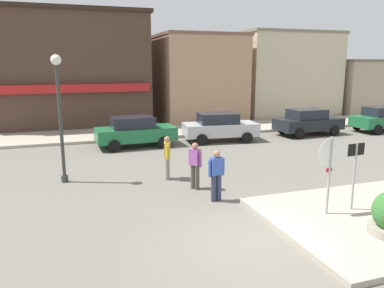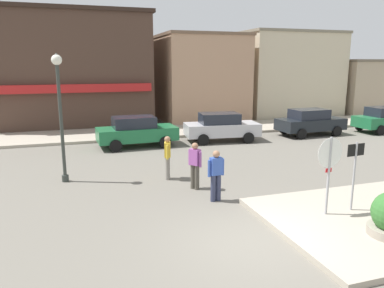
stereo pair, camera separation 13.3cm
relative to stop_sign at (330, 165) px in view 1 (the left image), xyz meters
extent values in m
plane|color=#6B665B|center=(-2.48, -0.67, -1.52)|extent=(160.00, 160.00, 0.00)
cube|color=#A89E8C|center=(1.45, -0.58, -1.44)|extent=(6.40, 4.80, 0.15)
cube|color=#A89E8C|center=(-2.48, 14.24, -1.44)|extent=(80.00, 4.00, 0.15)
cylinder|color=#9E9EA3|center=(0.00, -0.01, -0.37)|extent=(0.07, 0.07, 2.30)
cylinder|color=red|center=(0.00, 0.01, 0.35)|extent=(0.76, 0.08, 0.76)
cylinder|color=white|center=(0.00, 0.00, 0.35)|extent=(0.82, 0.08, 0.82)
cube|color=red|center=(0.00, 0.01, -0.13)|extent=(0.20, 0.03, 0.11)
cylinder|color=#9E9EA3|center=(0.87, 0.03, -0.47)|extent=(0.06, 0.06, 2.10)
cube|color=black|center=(0.87, 0.04, 0.36)|extent=(0.60, 0.07, 0.34)
cube|color=white|center=(0.87, 0.05, 0.36)|extent=(0.54, 0.06, 0.29)
cube|color=black|center=(0.87, 0.05, 0.36)|extent=(0.34, 0.04, 0.08)
cylinder|color=#333833|center=(-6.82, 5.73, 0.58)|extent=(0.12, 0.12, 4.20)
cylinder|color=#333833|center=(-6.82, 5.73, -1.40)|extent=(0.24, 0.24, 0.24)
sphere|color=white|center=(-6.82, 5.73, 2.79)|extent=(0.36, 0.36, 0.36)
cone|color=#333833|center=(-6.82, 5.73, 2.94)|extent=(0.32, 0.32, 0.18)
cube|color=#1E6B3D|center=(-3.34, 10.74, -0.85)|extent=(4.07, 1.87, 0.66)
cube|color=#1E232D|center=(-3.49, 10.73, -0.24)|extent=(2.14, 1.48, 0.56)
cylinder|color=black|center=(-2.13, 11.64, -1.22)|extent=(0.61, 0.21, 0.60)
cylinder|color=black|center=(-2.06, 9.95, -1.22)|extent=(0.61, 0.21, 0.60)
cylinder|color=black|center=(-4.61, 11.54, -1.22)|extent=(0.61, 0.21, 0.60)
cylinder|color=black|center=(-4.54, 9.84, -1.22)|extent=(0.61, 0.21, 0.60)
cube|color=#B7B7BC|center=(1.31, 10.66, -0.85)|extent=(4.16, 2.12, 0.66)
cube|color=#1E232D|center=(1.16, 10.68, -0.24)|extent=(2.22, 1.61, 0.56)
cylinder|color=black|center=(2.64, 11.37, -1.22)|extent=(0.62, 0.24, 0.60)
cylinder|color=black|center=(2.45, 9.68, -1.22)|extent=(0.62, 0.24, 0.60)
cylinder|color=black|center=(0.17, 11.64, -1.22)|extent=(0.62, 0.24, 0.60)
cylinder|color=black|center=(-0.01, 9.95, -1.22)|extent=(0.62, 0.24, 0.60)
cube|color=black|center=(7.02, 10.71, -0.85)|extent=(4.08, 1.89, 0.66)
cube|color=#1E232D|center=(6.87, 10.70, -0.24)|extent=(2.15, 1.49, 0.56)
cylinder|color=black|center=(8.22, 11.62, -1.22)|extent=(0.61, 0.21, 0.60)
cylinder|color=black|center=(8.30, 9.92, -1.22)|extent=(0.61, 0.21, 0.60)
cylinder|color=black|center=(5.74, 11.50, -1.22)|extent=(0.61, 0.21, 0.60)
cylinder|color=black|center=(5.82, 9.80, -1.22)|extent=(0.61, 0.21, 0.60)
cube|color=#1E6B3D|center=(12.23, 10.24, -0.85)|extent=(4.02, 1.75, 0.66)
cube|color=#1E232D|center=(12.08, 10.24, -0.24)|extent=(2.10, 1.42, 0.56)
cylinder|color=black|center=(10.98, 11.08, -1.22)|extent=(0.60, 0.19, 0.60)
cylinder|color=black|center=(11.00, 9.38, -1.22)|extent=(0.60, 0.19, 0.60)
cylinder|color=gray|center=(-3.24, 4.79, -1.09)|extent=(0.16, 0.16, 0.85)
cylinder|color=gray|center=(-3.19, 4.96, -1.09)|extent=(0.16, 0.16, 0.85)
cube|color=gold|center=(-3.21, 4.88, -0.40)|extent=(0.31, 0.41, 0.54)
sphere|color=#9E7051|center=(-3.21, 4.88, -0.02)|extent=(0.22, 0.22, 0.22)
cylinder|color=gold|center=(-3.27, 4.65, -0.45)|extent=(0.11, 0.11, 0.52)
cylinder|color=gold|center=(-3.15, 5.10, -0.45)|extent=(0.11, 0.11, 0.52)
cylinder|color=#4C473D|center=(-2.57, 3.43, -1.09)|extent=(0.16, 0.16, 0.85)
cylinder|color=#4C473D|center=(-2.66, 3.58, -1.09)|extent=(0.16, 0.16, 0.85)
cube|color=#994C99|center=(-2.61, 3.50, -0.40)|extent=(0.38, 0.42, 0.54)
sphere|color=#9E7051|center=(-2.61, 3.50, -0.02)|extent=(0.22, 0.22, 0.22)
cylinder|color=#994C99|center=(-2.49, 3.31, -0.45)|extent=(0.12, 0.12, 0.52)
cylinder|color=#994C99|center=(-2.73, 3.70, -0.45)|extent=(0.12, 0.12, 0.52)
cylinder|color=#2D334C|center=(-2.27, 2.23, -1.09)|extent=(0.16, 0.16, 0.85)
cylinder|color=#2D334C|center=(-2.45, 2.21, -1.09)|extent=(0.16, 0.16, 0.85)
cube|color=#3351A8|center=(-2.36, 2.22, -0.40)|extent=(0.38, 0.25, 0.54)
sphere|color=#9E7051|center=(-2.36, 2.22, -0.02)|extent=(0.22, 0.22, 0.22)
cylinder|color=#3351A8|center=(-2.13, 2.24, -0.45)|extent=(0.10, 0.10, 0.52)
cylinder|color=#3351A8|center=(-2.59, 2.20, -0.45)|extent=(0.10, 0.10, 0.52)
cube|color=#473328|center=(-6.50, 21.21, 2.15)|extent=(10.60, 9.94, 7.34)
cube|color=#B21E1E|center=(-6.50, 16.09, 1.18)|extent=(10.07, 0.40, 0.50)
cube|color=#2E211A|center=(-6.50, 21.21, 5.94)|extent=(10.92, 10.24, 0.24)
cube|color=tan|center=(2.89, 19.01, 1.52)|extent=(5.96, 6.13, 6.08)
cube|color=brown|center=(2.89, 19.01, 4.66)|extent=(6.07, 6.25, 0.20)
cube|color=beige|center=(10.40, 19.68, 1.71)|extent=(7.82, 6.42, 6.45)
cube|color=gray|center=(10.40, 19.68, 5.03)|extent=(7.98, 6.54, 0.20)
cube|color=tan|center=(18.67, 19.11, 0.64)|extent=(7.89, 6.16, 4.32)
cube|color=#685B4C|center=(18.67, 19.11, 2.90)|extent=(8.05, 6.28, 0.20)
camera|label=1|loc=(-6.57, -7.99, 2.67)|focal=35.00mm
camera|label=2|loc=(-6.44, -8.03, 2.67)|focal=35.00mm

